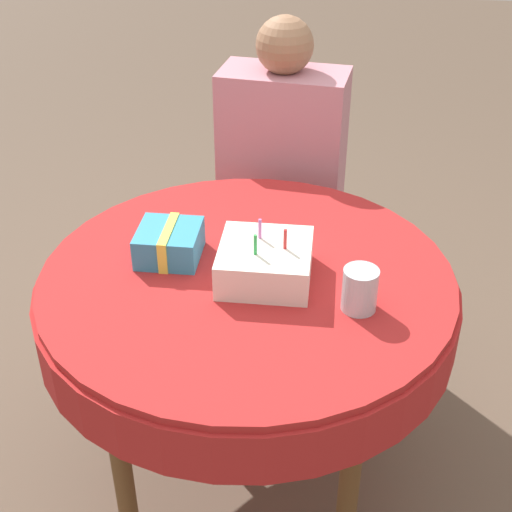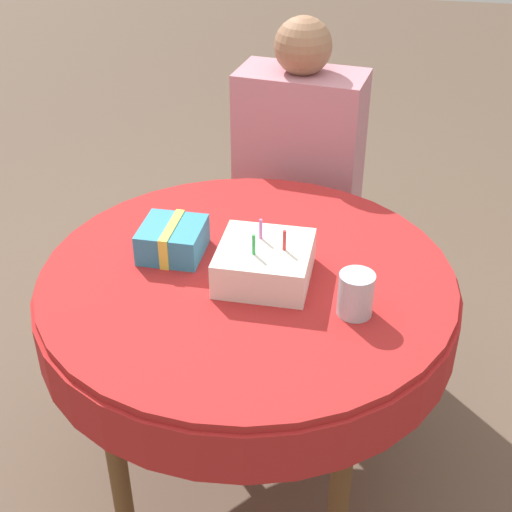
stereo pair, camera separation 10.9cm
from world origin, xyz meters
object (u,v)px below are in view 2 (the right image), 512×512
at_px(person, 297,162).
at_px(birthday_cake, 265,263).
at_px(gift_box, 173,240).
at_px(chair, 302,205).
at_px(drinking_glass, 356,294).

height_order(person, birthday_cake, person).
bearing_deg(person, gift_box, -101.75).
bearing_deg(chair, birthday_cake, -81.79).
xyz_separation_m(person, birthday_cake, (0.02, -0.71, 0.07)).
bearing_deg(person, chair, 90.00).
relative_size(person, gift_box, 7.28).
xyz_separation_m(chair, gift_box, (-0.23, -0.73, 0.27)).
relative_size(chair, birthday_cake, 4.10).
distance_m(birthday_cake, gift_box, 0.25).
bearing_deg(gift_box, chair, 72.27).
distance_m(chair, drinking_glass, 0.96).
bearing_deg(person, birthday_cake, -80.84).
bearing_deg(birthday_cake, person, 91.92).
xyz_separation_m(birthday_cake, gift_box, (-0.25, 0.07, -0.00)).
bearing_deg(chair, person, -90.00).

